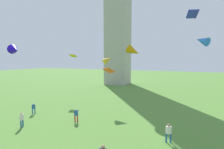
# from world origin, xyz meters

# --- Properties ---
(person_1) EXTENTS (0.34, 0.48, 1.60)m
(person_1) POSITION_xyz_m (-9.83, 13.77, 0.90)
(person_1) COLOR #235693
(person_1) RESTS_ON ground_plane
(person_2) EXTENTS (0.55, 0.38, 1.80)m
(person_2) POSITION_xyz_m (8.66, 13.13, 1.02)
(person_2) COLOR #235693
(person_2) RESTS_ON ground_plane
(person_3) EXTENTS (0.40, 0.51, 1.71)m
(person_3) POSITION_xyz_m (-7.13, 9.88, 0.97)
(person_3) COLOR #235693
(person_3) RESTS_ON ground_plane
(person_5) EXTENTS (0.52, 0.27, 1.67)m
(person_5) POSITION_xyz_m (-2.44, 13.86, 0.94)
(person_5) COLOR red
(person_5) RESTS_ON ground_plane
(kite_flying_0) EXTENTS (1.62, 1.11, 0.71)m
(kite_flying_0) POSITION_xyz_m (-11.48, 25.18, 8.61)
(kite_flying_0) COLOR gold
(kite_flying_1) EXTENTS (1.27, 1.59, 0.62)m
(kite_flying_1) POSITION_xyz_m (10.34, 17.29, 12.59)
(kite_flying_1) COLOR #3034E9
(kite_flying_2) EXTENTS (2.75, 1.90, 2.25)m
(kite_flying_2) POSITION_xyz_m (1.83, 24.06, 9.21)
(kite_flying_2) COLOR #C88407
(kite_flying_3) EXTENTS (1.94, 2.05, 1.62)m
(kite_flying_3) POSITION_xyz_m (-2.52, 23.05, 7.80)
(kite_flying_3) COLOR gold
(kite_flying_4) EXTENTS (1.55, 1.39, 0.70)m
(kite_flying_4) POSITION_xyz_m (2.72, 12.56, 6.66)
(kite_flying_4) COLOR #F24B11
(kite_flying_5) EXTENTS (2.59, 2.04, 1.78)m
(kite_flying_5) POSITION_xyz_m (-14.15, 14.42, 9.29)
(kite_flying_5) COLOR #1B05C3
(kite_flying_6) EXTENTS (2.22, 2.10, 1.62)m
(kite_flying_6) POSITION_xyz_m (11.69, 22.12, 10.26)
(kite_flying_6) COLOR blue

